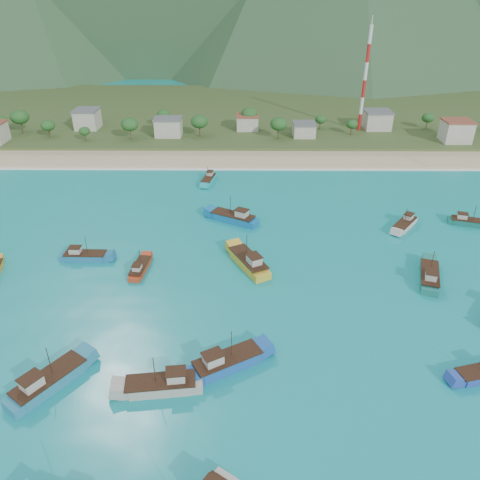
{
  "coord_description": "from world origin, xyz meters",
  "views": [
    {
      "loc": [
        -3.08,
        -70.81,
        52.71
      ],
      "look_at": [
        -3.69,
        18.0,
        3.0
      ],
      "focal_mm": 35.0,
      "sensor_mm": 36.0,
      "label": 1
    }
  ],
  "objects_px": {
    "boat_8": "(48,382)",
    "boat_25": "(85,256)",
    "boat_13": "(249,262)",
    "radio_tower": "(365,80)",
    "boat_1": "(405,225)",
    "boat_14": "(209,180)",
    "boat_6": "(234,218)",
    "boat_12": "(469,222)",
    "boat_24": "(140,269)",
    "boat_4": "(226,363)",
    "boat_15": "(162,386)",
    "boat_23": "(429,277)"
  },
  "relations": [
    {
      "from": "boat_6",
      "to": "boat_15",
      "type": "xyz_separation_m",
      "value": [
        -9.43,
        -54.59,
        -0.09
      ]
    },
    {
      "from": "boat_15",
      "to": "radio_tower",
      "type": "bearing_deg",
      "value": -30.42
    },
    {
      "from": "boat_8",
      "to": "boat_23",
      "type": "bearing_deg",
      "value": 58.83
    },
    {
      "from": "boat_25",
      "to": "boat_1",
      "type": "bearing_deg",
      "value": 102.87
    },
    {
      "from": "boat_8",
      "to": "boat_4",
      "type": "bearing_deg",
      "value": 44.65
    },
    {
      "from": "boat_14",
      "to": "boat_25",
      "type": "distance_m",
      "value": 50.2
    },
    {
      "from": "boat_13",
      "to": "boat_15",
      "type": "bearing_deg",
      "value": -138.14
    },
    {
      "from": "boat_1",
      "to": "radio_tower",
      "type": "bearing_deg",
      "value": -55.8
    },
    {
      "from": "boat_1",
      "to": "boat_23",
      "type": "distance_m",
      "value": 23.23
    },
    {
      "from": "boat_1",
      "to": "boat_15",
      "type": "distance_m",
      "value": 72.83
    },
    {
      "from": "radio_tower",
      "to": "boat_12",
      "type": "height_order",
      "value": "radio_tower"
    },
    {
      "from": "radio_tower",
      "to": "boat_1",
      "type": "relative_size",
      "value": 4.01
    },
    {
      "from": "boat_13",
      "to": "boat_14",
      "type": "xyz_separation_m",
      "value": [
        -11.48,
        46.86,
        -0.39
      ]
    },
    {
      "from": "boat_24",
      "to": "boat_13",
      "type": "bearing_deg",
      "value": 11.18
    },
    {
      "from": "radio_tower",
      "to": "boat_4",
      "type": "bearing_deg",
      "value": -110.65
    },
    {
      "from": "boat_23",
      "to": "boat_24",
      "type": "height_order",
      "value": "boat_23"
    },
    {
      "from": "boat_15",
      "to": "boat_13",
      "type": "bearing_deg",
      "value": -27.88
    },
    {
      "from": "boat_13",
      "to": "boat_15",
      "type": "xyz_separation_m",
      "value": [
        -12.95,
        -33.84,
        -0.13
      ]
    },
    {
      "from": "boat_6",
      "to": "boat_24",
      "type": "distance_m",
      "value": 29.56
    },
    {
      "from": "boat_1",
      "to": "boat_23",
      "type": "bearing_deg",
      "value": 122.78
    },
    {
      "from": "boat_4",
      "to": "boat_25",
      "type": "bearing_deg",
      "value": -164.89
    },
    {
      "from": "boat_12",
      "to": "boat_14",
      "type": "xyz_separation_m",
      "value": [
        -65.54,
        27.48,
        -0.05
      ]
    },
    {
      "from": "boat_13",
      "to": "boat_14",
      "type": "distance_m",
      "value": 48.25
    },
    {
      "from": "radio_tower",
      "to": "boat_8",
      "type": "height_order",
      "value": "radio_tower"
    },
    {
      "from": "boat_1",
      "to": "boat_15",
      "type": "relative_size",
      "value": 0.79
    },
    {
      "from": "boat_25",
      "to": "boat_13",
      "type": "bearing_deg",
      "value": 86.67
    },
    {
      "from": "boat_14",
      "to": "boat_24",
      "type": "xyz_separation_m",
      "value": [
        -10.94,
        -48.83,
        -0.04
      ]
    },
    {
      "from": "boat_13",
      "to": "boat_25",
      "type": "relative_size",
      "value": 1.3
    },
    {
      "from": "boat_12",
      "to": "boat_25",
      "type": "bearing_deg",
      "value": -62.28
    },
    {
      "from": "boat_12",
      "to": "boat_14",
      "type": "bearing_deg",
      "value": -95.66
    },
    {
      "from": "boat_4",
      "to": "boat_13",
      "type": "xyz_separation_m",
      "value": [
        3.75,
        29.2,
        0.05
      ]
    },
    {
      "from": "boat_6",
      "to": "boat_15",
      "type": "relative_size",
      "value": 1.06
    },
    {
      "from": "boat_8",
      "to": "boat_14",
      "type": "height_order",
      "value": "boat_8"
    },
    {
      "from": "boat_8",
      "to": "boat_13",
      "type": "height_order",
      "value": "boat_13"
    },
    {
      "from": "boat_4",
      "to": "boat_24",
      "type": "distance_m",
      "value": 33.02
    },
    {
      "from": "boat_4",
      "to": "boat_25",
      "type": "height_order",
      "value": "boat_4"
    },
    {
      "from": "boat_8",
      "to": "radio_tower",
      "type": "bearing_deg",
      "value": 95.95
    },
    {
      "from": "boat_12",
      "to": "boat_15",
      "type": "relative_size",
      "value": 0.84
    },
    {
      "from": "boat_6",
      "to": "boat_15",
      "type": "bearing_deg",
      "value": -161.25
    },
    {
      "from": "boat_4",
      "to": "boat_23",
      "type": "xyz_separation_m",
      "value": [
        39.68,
        24.18,
        -0.09
      ]
    },
    {
      "from": "boat_6",
      "to": "boat_12",
      "type": "xyz_separation_m",
      "value": [
        57.58,
        -1.36,
        -0.29
      ]
    },
    {
      "from": "boat_4",
      "to": "boat_12",
      "type": "height_order",
      "value": "boat_4"
    },
    {
      "from": "boat_8",
      "to": "boat_6",
      "type": "bearing_deg",
      "value": 99.57
    },
    {
      "from": "boat_4",
      "to": "boat_15",
      "type": "height_order",
      "value": "boat_4"
    },
    {
      "from": "boat_4",
      "to": "boat_13",
      "type": "bearing_deg",
      "value": 143.12
    },
    {
      "from": "boat_6",
      "to": "boat_8",
      "type": "height_order",
      "value": "boat_8"
    },
    {
      "from": "boat_8",
      "to": "boat_25",
      "type": "distance_m",
      "value": 36.43
    },
    {
      "from": "radio_tower",
      "to": "boat_14",
      "type": "relative_size",
      "value": 3.99
    },
    {
      "from": "boat_14",
      "to": "boat_25",
      "type": "bearing_deg",
      "value": 72.78
    },
    {
      "from": "boat_12",
      "to": "boat_24",
      "type": "bearing_deg",
      "value": -57.32
    }
  ]
}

